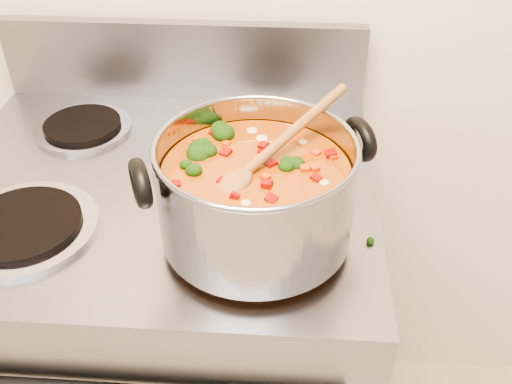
% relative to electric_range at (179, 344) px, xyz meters
% --- Properties ---
extents(electric_range, '(0.74, 0.67, 1.08)m').
position_rel_electric_range_xyz_m(electric_range, '(0.00, 0.00, 0.00)').
color(electric_range, gray).
rests_on(electric_range, ground).
extents(stockpot, '(0.34, 0.28, 0.17)m').
position_rel_electric_range_xyz_m(stockpot, '(0.18, -0.15, 0.54)').
color(stockpot, '#919198').
rests_on(stockpot, electric_range).
extents(wooden_spoon, '(0.19, 0.22, 0.08)m').
position_rel_electric_range_xyz_m(wooden_spoon, '(0.19, -0.14, 0.59)').
color(wooden_spoon, brown).
rests_on(wooden_spoon, stockpot).
extents(cooktop_crumbs, '(0.11, 0.02, 0.01)m').
position_rel_electric_range_xyz_m(cooktop_crumbs, '(0.05, -0.30, 0.46)').
color(cooktop_crumbs, black).
rests_on(cooktop_crumbs, electric_range).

